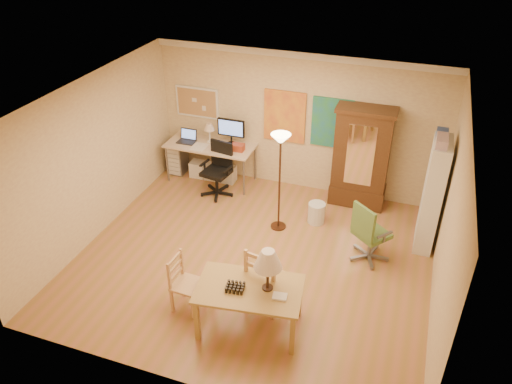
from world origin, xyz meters
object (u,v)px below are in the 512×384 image
(dining_table, at_px, (256,280))
(computer_desk, at_px, (213,158))
(office_chair_black, at_px, (218,181))
(armoire, at_px, (361,164))
(bookshelf, at_px, (432,195))
(office_chair_green, at_px, (368,245))

(dining_table, distance_m, computer_desk, 4.12)
(dining_table, height_order, computer_desk, computer_desk)
(office_chair_black, xyz_separation_m, armoire, (2.60, 0.57, 0.55))
(bookshelf, bearing_deg, office_chair_black, 175.34)
(computer_desk, bearing_deg, armoire, 1.56)
(office_chair_green, bearing_deg, bookshelf, 42.01)
(office_chair_black, bearing_deg, dining_table, -58.61)
(office_chair_green, height_order, armoire, armoire)
(bookshelf, bearing_deg, dining_table, -126.94)
(office_chair_black, bearing_deg, office_chair_green, -19.11)
(armoire, bearing_deg, office_chair_green, -74.58)
(computer_desk, xyz_separation_m, office_chair_green, (3.34, -1.54, -0.21))
(dining_table, bearing_deg, office_chair_green, 58.35)
(dining_table, relative_size, office_chair_black, 1.41)
(dining_table, bearing_deg, office_chair_black, 121.39)
(dining_table, xyz_separation_m, office_chair_green, (1.21, 1.96, -0.54))
(computer_desk, bearing_deg, bookshelf, -10.91)
(armoire, height_order, bookshelf, armoire)
(bookshelf, bearing_deg, computer_desk, 169.09)
(office_chair_black, distance_m, armoire, 2.72)
(computer_desk, height_order, office_chair_green, computer_desk)
(office_chair_green, xyz_separation_m, armoire, (-0.45, 1.62, 0.55))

